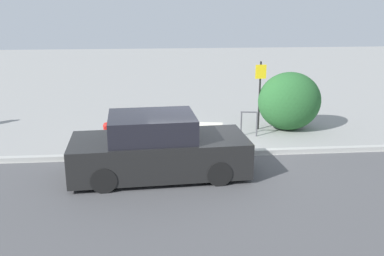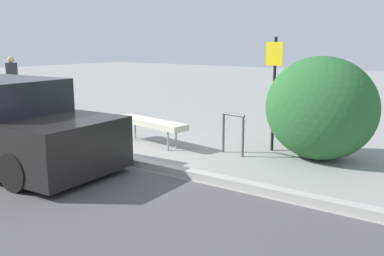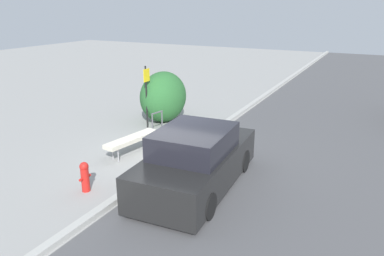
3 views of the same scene
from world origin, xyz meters
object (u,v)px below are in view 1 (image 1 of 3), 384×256
(bench, at_px, (191,126))
(parked_car_near, at_px, (158,149))
(sign_post, at_px, (260,89))
(bike_rack, at_px, (249,121))
(fire_hydrant, at_px, (107,134))

(bench, height_order, parked_car_near, parked_car_near)
(sign_post, bearing_deg, parked_car_near, -132.57)
(bench, bearing_deg, sign_post, 32.25)
(bike_rack, relative_size, fire_hydrant, 1.08)
(bench, relative_size, fire_hydrant, 2.63)
(bench, bearing_deg, fire_hydrant, -161.51)
(bike_rack, height_order, sign_post, sign_post)
(bench, height_order, fire_hydrant, fire_hydrant)
(bench, xyz_separation_m, sign_post, (2.40, 1.03, 0.91))
(bike_rack, relative_size, parked_car_near, 0.19)
(bench, distance_m, sign_post, 2.76)
(bike_rack, xyz_separation_m, fire_hydrant, (-4.42, -0.71, -0.09))
(bike_rack, height_order, fire_hydrant, bike_rack)
(bench, relative_size, bike_rack, 2.43)
(sign_post, height_order, fire_hydrant, sign_post)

